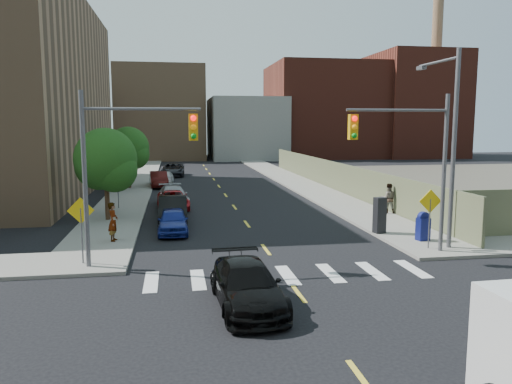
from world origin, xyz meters
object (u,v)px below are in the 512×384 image
object	(u,v)px
payphone	(380,215)
mailbox	(423,226)
parked_car_white	(165,177)
pedestrian_west	(113,222)
parked_car_red	(173,200)
parked_car_black	(173,210)
pedestrian_east	(388,198)
parked_car_blue	(173,221)
black_sedan	(247,285)
parked_car_grey	(173,170)
parked_car_silver	(173,196)
parked_car_maroon	(159,179)

from	to	relation	value
payphone	mailbox	bearing A→B (deg)	-64.89
parked_car_white	pedestrian_west	distance (m)	24.36
parked_car_red	pedestrian_west	size ratio (longest dim) A/B	2.40
payphone	parked_car_white	bearing A→B (deg)	103.29
parked_car_white	payphone	size ratio (longest dim) A/B	2.02
parked_car_black	pedestrian_east	size ratio (longest dim) A/B	2.46
parked_car_blue	black_sedan	world-z (taller)	black_sedan
parked_car_blue	payphone	bearing A→B (deg)	-12.08
parked_car_grey	payphone	size ratio (longest dim) A/B	2.82
parked_car_blue	payphone	xyz separation A→B (m)	(10.50, -2.34, 0.42)
parked_car_silver	parked_car_white	world-z (taller)	parked_car_silver
payphone	parked_car_black	bearing A→B (deg)	141.89
parked_car_maroon	pedestrian_west	xyz separation A→B (m)	(-1.52, -21.91, 0.37)
parked_car_silver	parked_car_grey	bearing A→B (deg)	84.44
parked_car_blue	parked_car_black	size ratio (longest dim) A/B	0.83
parked_car_silver	black_sedan	distance (m)	20.50
black_sedan	payphone	world-z (taller)	payphone
pedestrian_west	parked_car_red	bearing A→B (deg)	-9.83
parked_car_blue	parked_car_silver	bearing A→B (deg)	90.47
parked_car_maroon	black_sedan	bearing A→B (deg)	-88.40
parked_car_grey	pedestrian_west	bearing A→B (deg)	-93.08
mailbox	pedestrian_east	world-z (taller)	pedestrian_east
parked_car_white	payphone	bearing A→B (deg)	-59.74
black_sedan	payphone	xyz separation A→B (m)	(8.20, 8.89, 0.38)
parked_car_blue	parked_car_white	xyz separation A→B (m)	(-0.79, 22.33, -0.02)
parked_car_maroon	black_sedan	distance (m)	31.40
parked_car_black	parked_car_maroon	xyz separation A→B (m)	(-1.30, 17.00, -0.04)
black_sedan	mailbox	world-z (taller)	mailbox
parked_car_black	black_sedan	xyz separation A→B (m)	(2.30, -14.20, -0.07)
black_sedan	pedestrian_east	xyz separation A→B (m)	(11.10, 14.31, 0.39)
parked_car_silver	mailbox	bearing A→B (deg)	-53.90
mailbox	payphone	world-z (taller)	payphone
pedestrian_west	pedestrian_east	size ratio (longest dim) A/B	1.00
black_sedan	pedestrian_east	size ratio (longest dim) A/B	2.55
parked_car_silver	parked_car_white	xyz separation A→B (m)	(-0.79, 13.19, -0.06)
black_sedan	mailbox	size ratio (longest dim) A/B	3.43
black_sedan	mailbox	xyz separation A→B (m)	(9.61, 6.99, 0.13)
parked_car_red	parked_car_white	distance (m)	14.68
parked_car_white	pedestrian_east	size ratio (longest dim) A/B	1.99
parked_car_silver	parked_car_maroon	world-z (taller)	parked_car_maroon
parked_car_white	black_sedan	bearing A→B (deg)	-79.08
parked_car_blue	parked_car_silver	size ratio (longest dim) A/B	0.81
parked_car_silver	pedestrian_east	xyz separation A→B (m)	(13.40, -6.06, 0.40)
parked_car_grey	pedestrian_east	size ratio (longest dim) A/B	2.78
parked_car_blue	black_sedan	size ratio (longest dim) A/B	0.80
parked_car_maroon	parked_car_red	bearing A→B (deg)	-88.94
mailbox	parked_car_black	bearing A→B (deg)	140.01
payphone	pedestrian_east	distance (m)	6.15
parked_car_white	parked_car_maroon	bearing A→B (deg)	-96.48
parked_car_silver	parked_car_red	bearing A→B (deg)	-95.56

